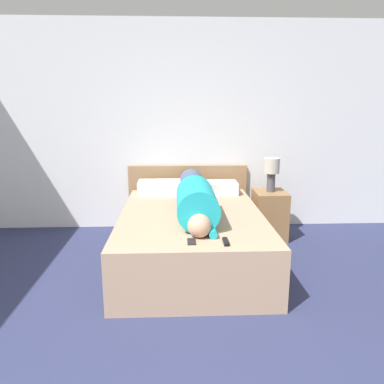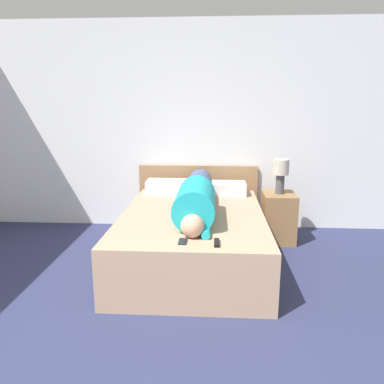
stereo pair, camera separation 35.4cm
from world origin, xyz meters
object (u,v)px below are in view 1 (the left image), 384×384
Objects in this scene: bed at (191,237)px; person_lying at (195,197)px; nightstand at (269,215)px; pillow_near_headboard at (164,188)px; cell_phone at (191,242)px; pillow_second at (213,188)px; table_lamp at (272,170)px; tv_remote at (226,242)px.

person_lying is (0.04, 0.02, 0.42)m from bed.
nightstand is 0.95× the size of pillow_near_headboard.
pillow_second is at bearing 78.54° from cell_phone.
bed is 1.31m from table_lamp.
nightstand is 0.55m from table_lamp.
person_lying is 3.12× the size of pillow_second.
pillow_near_headboard is at bearing 173.76° from table_lamp.
tv_remote reaches higher than bed.
tv_remote is at bearing -92.20° from pillow_second.
cell_phone is (-1.00, -1.50, 0.24)m from nightstand.
tv_remote is (-0.73, -1.53, -0.30)m from table_lamp.
person_lying is at bearing 102.73° from tv_remote.
person_lying is 0.84m from pillow_second.
table_lamp is (0.00, 0.00, 0.55)m from nightstand.
tv_remote is 0.27m from cell_phone.
person_lying is 0.86m from cell_phone.
pillow_second reaches higher than cell_phone.
pillow_second is (0.26, 0.79, -0.09)m from person_lying.
person_lying is at bearing -144.96° from nightstand.
pillow_near_headboard is 1.66m from cell_phone.
pillow_second is 1.67m from cell_phone.
nightstand is 1.00× the size of pillow_second.
pillow_near_headboard is (-0.34, 0.79, -0.08)m from person_lying.
cell_phone is at bearing -123.75° from table_lamp.
table_lamp reaches higher than pillow_second.
tv_remote is 1.15× the size of cell_phone.
bed is 15.94× the size of cell_phone.
pillow_second is at bearing 87.80° from tv_remote.
cell_phone is at bearing -123.75° from nightstand.
nightstand is 1.82m from cell_phone.
nightstand is at bearing 35.04° from person_lying.
tv_remote is at bearing -77.27° from person_lying.
nightstand reaches higher than bed.
person_lying is 0.91m from tv_remote.
person_lying is 2.96× the size of pillow_near_headboard.
pillow_near_headboard is at bearing 180.00° from pillow_second.
pillow_near_headboard is (-1.27, 0.14, 0.32)m from nightstand.
person_lying is at bearing 85.24° from cell_phone.
person_lying is (-0.93, -0.65, -0.15)m from table_lamp.
nightstand is 1.71m from tv_remote.
table_lamp is 0.22× the size of person_lying.
pillow_near_headboard is (-0.30, 0.81, 0.34)m from bed.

